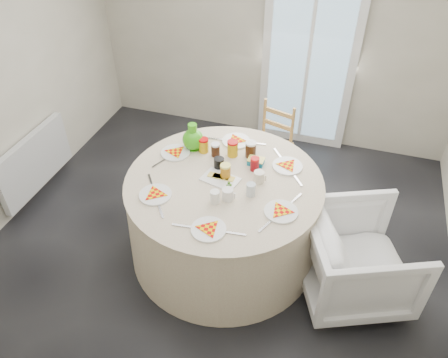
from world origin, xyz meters
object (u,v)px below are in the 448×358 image
(wooden_chair, at_px, (270,141))
(armchair, at_px, (358,257))
(table, at_px, (224,218))
(radiator, at_px, (34,162))
(green_pitcher, at_px, (193,140))

(wooden_chair, distance_m, armchair, 1.55)
(table, bearing_deg, wooden_chair, 82.94)
(armchair, bearing_deg, radiator, 61.60)
(table, xyz_separation_m, armchair, (1.11, -0.11, 0.02))
(table, height_order, armchair, armchair)
(radiator, bearing_deg, table, -4.84)
(green_pitcher, bearing_deg, radiator, 161.14)
(radiator, xyz_separation_m, wooden_chair, (2.14, 0.93, 0.09))
(radiator, xyz_separation_m, armchair, (3.12, -0.28, 0.01))
(wooden_chair, relative_size, green_pitcher, 3.55)
(wooden_chair, xyz_separation_m, armchair, (0.97, -1.21, -0.08))
(table, distance_m, wooden_chair, 1.11)
(table, distance_m, green_pitcher, 0.71)
(radiator, height_order, table, table)
(armchair, relative_size, green_pitcher, 3.46)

